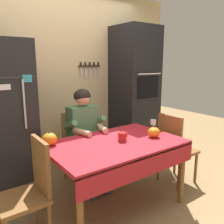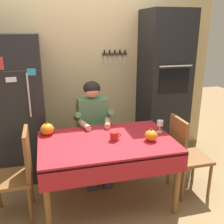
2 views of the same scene
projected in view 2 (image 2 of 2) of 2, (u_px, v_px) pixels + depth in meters
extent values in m
plane|color=#93754C|center=(109.00, 205.00, 2.85)|extent=(10.00, 10.00, 0.00)
cube|color=#D1B784|center=(89.00, 69.00, 3.70)|extent=(3.70, 0.10, 2.60)
cube|color=#4C3823|center=(115.00, 54.00, 3.67)|extent=(0.36, 0.02, 0.04)
cube|color=silver|center=(104.00, 60.00, 3.65)|extent=(0.02, 0.01, 0.12)
cube|color=black|center=(104.00, 52.00, 3.61)|extent=(0.02, 0.01, 0.06)
cube|color=silver|center=(110.00, 61.00, 3.67)|extent=(0.02, 0.01, 0.15)
cube|color=black|center=(110.00, 52.00, 3.63)|extent=(0.02, 0.01, 0.06)
cube|color=silver|center=(115.00, 60.00, 3.68)|extent=(0.02, 0.01, 0.13)
cube|color=black|center=(115.00, 52.00, 3.65)|extent=(0.02, 0.01, 0.06)
cube|color=silver|center=(120.00, 59.00, 3.70)|extent=(0.02, 0.01, 0.11)
cube|color=black|center=(120.00, 52.00, 3.66)|extent=(0.02, 0.01, 0.06)
cube|color=silver|center=(125.00, 61.00, 3.72)|extent=(0.02, 0.01, 0.15)
cube|color=black|center=(125.00, 52.00, 3.68)|extent=(0.02, 0.01, 0.06)
cube|color=black|center=(17.00, 109.00, 3.23)|extent=(0.68, 0.68, 1.80)
cylinder|color=silver|center=(29.00, 95.00, 2.86)|extent=(0.02, 0.02, 0.50)
cube|color=#333335|center=(8.00, 71.00, 2.75)|extent=(0.67, 0.01, 0.01)
cube|color=teal|center=(31.00, 72.00, 2.81)|extent=(0.09, 0.02, 0.07)
cube|color=silver|center=(11.00, 80.00, 2.78)|extent=(0.11, 0.02, 0.05)
cube|color=black|center=(163.00, 87.00, 3.70)|extent=(0.60, 0.60, 2.10)
cube|color=black|center=(174.00, 81.00, 3.37)|extent=(0.42, 0.01, 0.32)
cylinder|color=silver|center=(176.00, 66.00, 3.28)|extent=(0.45, 0.02, 0.02)
cylinder|color=brown|center=(48.00, 205.00, 2.32)|extent=(0.06, 0.06, 0.70)
cylinder|color=brown|center=(46.00, 163.00, 3.04)|extent=(0.06, 0.06, 0.70)
cylinder|color=brown|center=(177.00, 184.00, 2.63)|extent=(0.06, 0.06, 0.70)
cylinder|color=brown|center=(148.00, 151.00, 3.35)|extent=(0.06, 0.06, 0.70)
cube|color=#A81E28|center=(107.00, 142.00, 2.72)|extent=(1.40, 0.90, 0.04)
cube|color=#A81E28|center=(118.00, 172.00, 2.34)|extent=(1.40, 0.01, 0.20)
cube|color=tan|center=(92.00, 141.00, 3.44)|extent=(0.40, 0.40, 0.04)
cube|color=tan|center=(90.00, 118.00, 3.52)|extent=(0.36, 0.04, 0.48)
cylinder|color=tan|center=(82.00, 164.00, 3.31)|extent=(0.04, 0.04, 0.41)
cylinder|color=tan|center=(79.00, 152.00, 3.62)|extent=(0.04, 0.04, 0.41)
cylinder|color=tan|center=(108.00, 160.00, 3.39)|extent=(0.04, 0.04, 0.41)
cylinder|color=tan|center=(102.00, 149.00, 3.70)|extent=(0.04, 0.04, 0.41)
cube|color=#38384C|center=(91.00, 183.00, 3.18)|extent=(0.10, 0.22, 0.08)
cube|color=#38384C|center=(107.00, 181.00, 3.23)|extent=(0.10, 0.22, 0.08)
cylinder|color=#38384C|center=(90.00, 167.00, 3.18)|extent=(0.09, 0.09, 0.38)
cylinder|color=#38384C|center=(105.00, 165.00, 3.23)|extent=(0.09, 0.09, 0.38)
cube|color=#38384C|center=(88.00, 142.00, 3.25)|extent=(0.12, 0.40, 0.11)
cube|color=#38384C|center=(102.00, 140.00, 3.29)|extent=(0.12, 0.40, 0.11)
cube|color=#4C7F56|center=(92.00, 116.00, 3.29)|extent=(0.36, 0.20, 0.48)
cylinder|color=#4C7F56|center=(77.00, 116.00, 3.16)|extent=(0.07, 0.26, 0.18)
cylinder|color=#4C7F56|center=(109.00, 114.00, 3.26)|extent=(0.07, 0.26, 0.18)
cylinder|color=#D8A884|center=(84.00, 125.00, 3.04)|extent=(0.13, 0.27, 0.07)
cylinder|color=#D8A884|center=(107.00, 123.00, 3.11)|extent=(0.13, 0.27, 0.07)
sphere|color=#D8A884|center=(92.00, 90.00, 3.16)|extent=(0.19, 0.19, 0.19)
ellipsoid|color=black|center=(92.00, 88.00, 3.16)|extent=(0.21, 0.21, 0.17)
cube|color=brown|center=(11.00, 179.00, 2.57)|extent=(0.40, 0.40, 0.04)
cube|color=brown|center=(27.00, 153.00, 2.54)|extent=(0.04, 0.36, 0.48)
cylinder|color=brown|center=(32.00, 186.00, 2.84)|extent=(0.04, 0.04, 0.41)
cylinder|color=brown|center=(30.00, 206.00, 2.53)|extent=(0.04, 0.04, 0.41)
cube|color=brown|center=(190.00, 158.00, 2.99)|extent=(0.40, 0.40, 0.04)
cube|color=brown|center=(178.00, 139.00, 2.87)|extent=(0.04, 0.36, 0.48)
cylinder|color=brown|center=(210.00, 181.00, 2.94)|extent=(0.04, 0.04, 0.41)
cylinder|color=brown|center=(183.00, 185.00, 2.86)|extent=(0.04, 0.04, 0.41)
cylinder|color=brown|center=(194.00, 166.00, 3.26)|extent=(0.04, 0.04, 0.41)
cylinder|color=brown|center=(169.00, 169.00, 3.18)|extent=(0.04, 0.04, 0.41)
cylinder|color=#B2231E|center=(114.00, 136.00, 2.70)|extent=(0.09, 0.09, 0.09)
torus|color=#B2231E|center=(119.00, 135.00, 2.71)|extent=(0.05, 0.01, 0.05)
cylinder|color=white|center=(160.00, 132.00, 2.93)|extent=(0.07, 0.07, 0.01)
cylinder|color=white|center=(160.00, 129.00, 2.91)|extent=(0.01, 0.01, 0.07)
cylinder|color=white|center=(160.00, 123.00, 2.89)|extent=(0.07, 0.07, 0.06)
ellipsoid|color=orange|center=(151.00, 136.00, 2.68)|extent=(0.14, 0.14, 0.12)
cylinder|color=#4C6023|center=(151.00, 129.00, 2.66)|extent=(0.02, 0.02, 0.02)
ellipsoid|color=orange|center=(47.00, 129.00, 2.83)|extent=(0.15, 0.15, 0.13)
cylinder|color=#4C6023|center=(47.00, 123.00, 2.81)|extent=(0.02, 0.02, 0.02)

